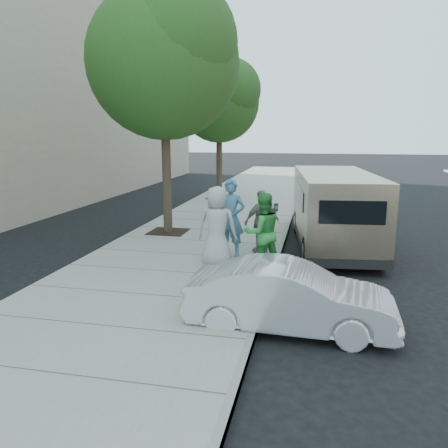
{
  "coord_description": "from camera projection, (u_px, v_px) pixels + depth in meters",
  "views": [
    {
      "loc": [
        2.37,
        -10.76,
        3.34
      ],
      "look_at": [
        0.16,
        -0.41,
        1.1
      ],
      "focal_mm": 35.0,
      "sensor_mm": 36.0,
      "label": 1
    }
  ],
  "objects": [
    {
      "name": "parking_meter",
      "position": [
        273.0,
        217.0,
        11.72
      ],
      "size": [
        0.28,
        0.15,
        1.32
      ],
      "rotation": [
        0.0,
        0.0,
        0.22
      ],
      "color": "gray",
      "rests_on": "sidewalk"
    },
    {
      "name": "ground",
      "position": [
        221.0,
        261.0,
        11.47
      ],
      "size": [
        120.0,
        120.0,
        0.0
      ],
      "primitive_type": "plane",
      "color": "black",
      "rests_on": "ground"
    },
    {
      "name": "person_green_shirt",
      "position": [
        262.0,
        232.0,
        10.04
      ],
      "size": [
        1.12,
        1.05,
        1.84
      ],
      "primitive_type": "imported",
      "rotation": [
        0.0,
        0.0,
        3.66
      ],
      "color": "green",
      "rests_on": "sidewalk"
    },
    {
      "name": "person_striped_polo",
      "position": [
        262.0,
        222.0,
        11.61
      ],
      "size": [
        1.05,
        0.88,
        1.69
      ],
      "primitive_type": "imported",
      "rotation": [
        0.0,
        0.0,
        3.72
      ],
      "color": "gray",
      "rests_on": "sidewalk"
    },
    {
      "name": "person_gray_shirt",
      "position": [
        217.0,
        227.0,
        10.39
      ],
      "size": [
        0.99,
        0.69,
        1.95
      ],
      "primitive_type": "imported",
      "rotation": [
        0.0,
        0.0,
        3.21
      ],
      "color": "#ADADB0",
      "rests_on": "sidewalk"
    },
    {
      "name": "person_officer",
      "position": [
        231.0,
        218.0,
        11.2
      ],
      "size": [
        0.78,
        0.55,
        2.02
      ],
      "primitive_type": "imported",
      "rotation": [
        0.0,
        0.0,
        -0.09
      ],
      "color": "teal",
      "rests_on": "sidewalk"
    },
    {
      "name": "tree_far",
      "position": [
        220.0,
        98.0,
        20.48
      ],
      "size": [
        3.92,
        3.8,
        6.49
      ],
      "color": "black",
      "rests_on": "sidewalk"
    },
    {
      "name": "curb_face",
      "position": [
        276.0,
        262.0,
        11.16
      ],
      "size": [
        0.12,
        60.0,
        0.16
      ],
      "primitive_type": "cube",
      "color": "gray",
      "rests_on": "ground"
    },
    {
      "name": "sidewalk",
      "position": [
        185.0,
        256.0,
        11.66
      ],
      "size": [
        5.0,
        60.0,
        0.15
      ],
      "primitive_type": "cube",
      "color": "gray",
      "rests_on": "ground"
    },
    {
      "name": "tree_near",
      "position": [
        165.0,
        57.0,
        13.07
      ],
      "size": [
        4.62,
        4.6,
        7.53
      ],
      "color": "black",
      "rests_on": "sidewalk"
    },
    {
      "name": "sedan",
      "position": [
        290.0,
        297.0,
        7.42
      ],
      "size": [
        3.58,
        1.34,
        1.17
      ],
      "primitive_type": "imported",
      "rotation": [
        0.0,
        0.0,
        1.54
      ],
      "color": "silver",
      "rests_on": "ground"
    },
    {
      "name": "van",
      "position": [
        334.0,
        208.0,
        12.69
      ],
      "size": [
        2.57,
        6.09,
        2.2
      ],
      "rotation": [
        0.0,
        0.0,
        0.11
      ],
      "color": "tan",
      "rests_on": "ground"
    }
  ]
}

